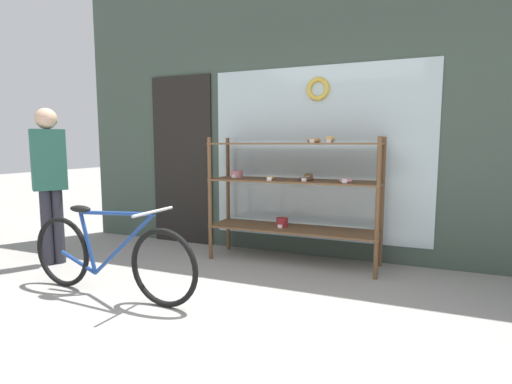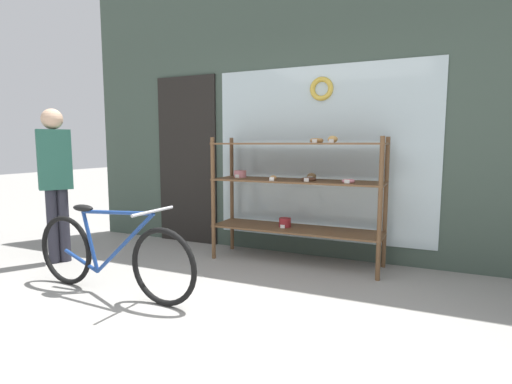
# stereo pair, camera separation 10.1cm
# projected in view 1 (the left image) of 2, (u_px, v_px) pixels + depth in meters

# --- Properties ---
(ground_plane) EXTENTS (30.00, 30.00, 0.00)m
(ground_plane) POSITION_uv_depth(u_px,v_px,m) (173.00, 365.00, 2.29)
(ground_plane) COLOR gray
(storefront_facade) EXTENTS (5.82, 0.13, 3.38)m
(storefront_facade) POSITION_uv_depth(u_px,v_px,m) (298.00, 109.00, 4.46)
(storefront_facade) COLOR #3D4C42
(storefront_facade) RESTS_ON ground_plane
(display_case) EXTENTS (1.80, 0.48, 1.34)m
(display_case) POSITION_uv_depth(u_px,v_px,m) (293.00, 187.00, 4.19)
(display_case) COLOR brown
(display_case) RESTS_ON ground_plane
(bicycle) EXTENTS (1.73, 0.46, 0.76)m
(bicycle) POSITION_uv_depth(u_px,v_px,m) (109.00, 256.00, 3.30)
(bicycle) COLOR black
(bicycle) RESTS_ON ground_plane
(pedestrian) EXTENTS (0.33, 0.37, 1.63)m
(pedestrian) POSITION_uv_depth(u_px,v_px,m) (49.00, 174.00, 4.13)
(pedestrian) COLOR #282833
(pedestrian) RESTS_ON ground_plane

